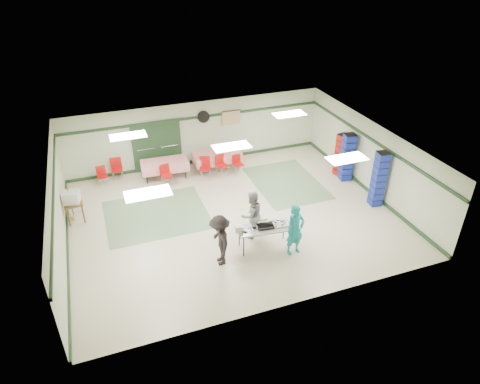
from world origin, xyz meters
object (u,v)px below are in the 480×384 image
object	(u,v)px
chair_c	(237,162)
broom	(70,201)
chair_a	(221,163)
volunteer_teal	(295,230)
chair_b	(205,165)
crate_stack_blue_a	(347,157)
chair_d	(166,173)
office_printer	(71,197)
serving_table	(265,229)
chair_loose_b	(102,174)
crate_stack_red	(341,155)
dining_table_b	(165,165)
printer_table	(73,203)
volunteer_dark	(220,240)
dining_table_a	(217,157)
crate_stack_blue_b	(379,179)
volunteer_grey	(252,215)
chair_loose_a	(116,167)

from	to	relation	value
chair_c	broom	world-z (taller)	broom
chair_a	broom	world-z (taller)	broom
volunteer_teal	chair_b	xyz separation A→B (m)	(-1.25, 5.55, -0.28)
chair_a	crate_stack_blue_a	distance (m)	5.03
chair_d	office_printer	xyz separation A→B (m)	(-3.43, -1.42, 0.42)
chair_a	serving_table	bearing A→B (deg)	-109.82
chair_loose_b	crate_stack_red	xyz separation A→B (m)	(9.22, -2.43, 0.40)
chair_b	chair_d	distance (m)	1.61
broom	volunteer_teal	bearing A→B (deg)	-20.23
chair_a	dining_table_b	bearing A→B (deg)	147.87
chair_c	chair_d	xyz separation A→B (m)	(-2.98, 0.01, 0.04)
chair_c	printer_table	xyz separation A→B (m)	(-6.41, -1.28, 0.17)
volunteer_teal	crate_stack_red	world-z (taller)	crate_stack_red
volunteer_dark	printer_table	xyz separation A→B (m)	(-4.00, 3.94, -0.18)
volunteer_teal	chair_d	bearing A→B (deg)	108.49
dining_table_a	chair_loose_b	size ratio (longest dim) A/B	2.49
broom	chair_loose_b	bearing A→B (deg)	74.68
chair_a	chair_d	world-z (taller)	chair_a
dining_table_a	printer_table	world-z (taller)	dining_table_a
crate_stack_blue_b	crate_stack_blue_a	bearing A→B (deg)	90.00
volunteer_grey	chair_d	bearing A→B (deg)	-78.23
volunteer_dark	chair_d	distance (m)	5.27
chair_c	crate_stack_blue_b	size ratio (longest dim) A/B	0.38
chair_a	crate_stack_blue_b	bearing A→B (deg)	-59.05
dining_table_b	dining_table_a	bearing A→B (deg)	3.09
serving_table	dining_table_b	size ratio (longest dim) A/B	0.93
dining_table_b	chair_loose_b	xyz separation A→B (m)	(-2.44, 0.28, -0.09)
chair_b	chair_loose_b	xyz separation A→B (m)	(-3.96, 0.84, -0.08)
crate_stack_red	crate_stack_blue_b	world-z (taller)	crate_stack_blue_b
chair_d	crate_stack_red	size ratio (longest dim) A/B	0.48
chair_c	office_printer	bearing A→B (deg)	-177.10
chair_a	crate_stack_blue_b	world-z (taller)	crate_stack_blue_b
dining_table_a	chair_a	size ratio (longest dim) A/B	2.20
chair_a	volunteer_dark	bearing A→B (deg)	-125.67
serving_table	chair_d	world-z (taller)	chair_d
chair_a	crate_stack_red	distance (m)	4.87
chair_loose_b	office_printer	bearing A→B (deg)	-121.95
chair_loose_a	chair_d	bearing A→B (deg)	-27.99
serving_table	dining_table_b	distance (m)	5.91
dining_table_a	dining_table_b	bearing A→B (deg)	179.23
crate_stack_blue_a	broom	world-z (taller)	crate_stack_blue_a
volunteer_dark	chair_d	xyz separation A→B (m)	(-0.57, 5.23, -0.30)
chair_d	office_printer	distance (m)	3.74
dining_table_a	chair_c	xyz separation A→B (m)	(0.69, -0.57, -0.09)
dining_table_a	volunteer_teal	bearing A→B (deg)	-85.50
chair_d	chair_loose_b	bearing A→B (deg)	149.71
chair_a	broom	size ratio (longest dim) A/B	0.65
serving_table	dining_table_a	bearing A→B (deg)	93.72
office_printer	chair_c	bearing A→B (deg)	25.27
office_printer	printer_table	bearing A→B (deg)	102.86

